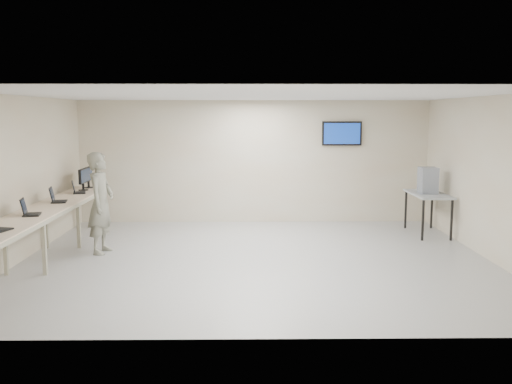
{
  "coord_description": "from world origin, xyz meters",
  "views": [
    {
      "loc": [
        -0.13,
        -9.57,
        2.49
      ],
      "look_at": [
        0.0,
        0.2,
        1.15
      ],
      "focal_mm": 40.0,
      "sensor_mm": 36.0,
      "label": 1
    }
  ],
  "objects": [
    {
      "name": "laptop_2",
      "position": [
        -3.63,
        0.71,
        0.97
      ],
      "size": [
        0.35,
        0.39,
        0.27
      ],
      "rotation": [
        0.0,
        0.0,
        0.2
      ],
      "color": "black",
      "rests_on": "workbench"
    },
    {
      "name": "soldier",
      "position": [
        -2.78,
        0.54,
        0.91
      ],
      "size": [
        0.51,
        0.71,
        1.82
      ],
      "primitive_type": "imported",
      "rotation": [
        0.0,
        0.0,
        1.45
      ],
      "color": "#6A6B57",
      "rests_on": "ground"
    },
    {
      "name": "monitor_near",
      "position": [
        -3.6,
        2.33,
        1.17
      ],
      "size": [
        0.2,
        0.46,
        0.45
      ],
      "color": "black",
      "rests_on": "workbench"
    },
    {
      "name": "laptop_3",
      "position": [
        -3.61,
        1.9,
        0.97
      ],
      "size": [
        0.35,
        0.38,
        0.25
      ],
      "rotation": [
        0.0,
        0.0,
        0.27
      ],
      "color": "black",
      "rests_on": "workbench"
    },
    {
      "name": "storage_bins",
      "position": [
        3.58,
        2.07,
        1.13
      ],
      "size": [
        0.34,
        0.38,
        0.54
      ],
      "color": "#929CB0",
      "rests_on": "side_table"
    },
    {
      "name": "side_table",
      "position": [
        3.6,
        2.07,
        0.79
      ],
      "size": [
        0.67,
        1.44,
        0.86
      ],
      "color": "#9A9FA3",
      "rests_on": "ground"
    },
    {
      "name": "workbench",
      "position": [
        -3.59,
        0.0,
        0.83
      ],
      "size": [
        0.76,
        6.0,
        0.9
      ],
      "color": "beige",
      "rests_on": "ground"
    },
    {
      "name": "laptop_1",
      "position": [
        -3.62,
        -0.63,
        0.97
      ],
      "size": [
        0.35,
        0.39,
        0.27
      ],
      "rotation": [
        0.0,
        0.0,
        0.22
      ],
      "color": "black",
      "rests_on": "workbench"
    },
    {
      "name": "monitor_far",
      "position": [
        -3.6,
        2.74,
        1.18
      ],
      "size": [
        0.21,
        0.46,
        0.46
      ],
      "color": "black",
      "rests_on": "workbench"
    },
    {
      "name": "room",
      "position": [
        0.03,
        0.06,
        1.41
      ],
      "size": [
        8.01,
        7.01,
        2.81
      ],
      "color": "#A8A8A8",
      "rests_on": "ground"
    }
  ]
}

